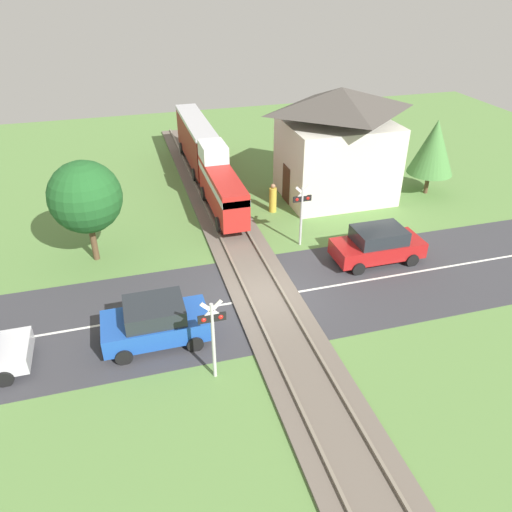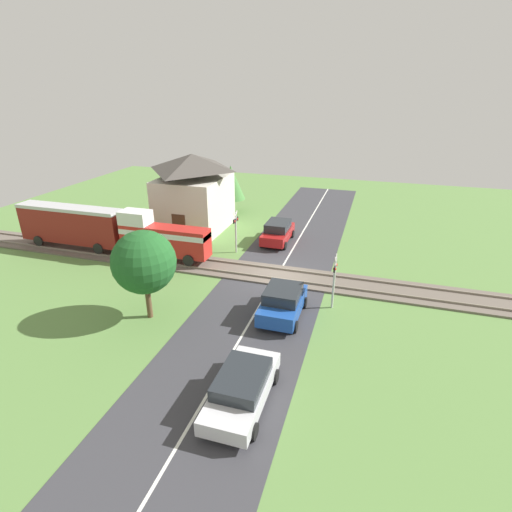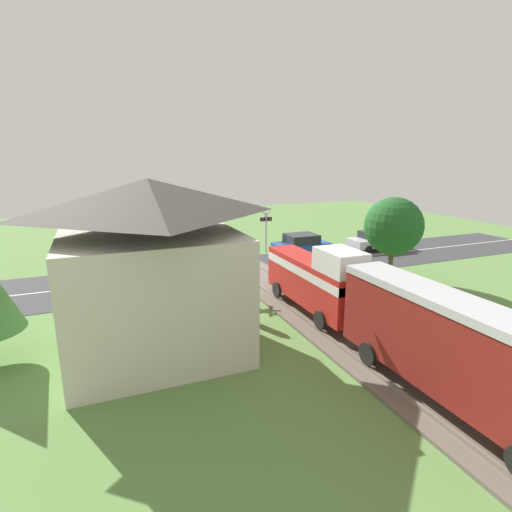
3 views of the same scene
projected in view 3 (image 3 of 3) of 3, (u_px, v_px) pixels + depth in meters
name	position (u px, v px, depth m)	size (l,w,h in m)	color
ground_plane	(247.00, 269.00, 24.89)	(60.00, 60.00, 0.00)	#5B8442
road_surface	(247.00, 269.00, 24.89)	(48.00, 6.40, 0.02)	#38383D
track_bed	(247.00, 268.00, 24.87)	(2.80, 48.00, 0.24)	#665B51
train	(378.00, 309.00, 13.45)	(1.58, 14.70, 3.18)	red
car_near_crossing	(301.00, 245.00, 27.66)	(3.80, 2.07, 1.65)	#1E4CA8
car_far_side	(156.00, 273.00, 21.27)	(4.10, 1.96, 1.65)	#A81919
car_behind_queue	(377.00, 240.00, 30.07)	(4.49, 2.03, 1.40)	silver
crossing_signal_west_approach	(266.00, 225.00, 28.90)	(0.90, 0.18, 3.09)	#B7B7B7
crossing_signal_east_approach	(220.00, 257.00, 19.91)	(0.90, 0.18, 3.09)	#B7B7B7
station_building	(153.00, 272.00, 13.71)	(6.35, 5.33, 6.20)	beige
pedestrian_by_station	(252.00, 306.00, 16.77)	(0.40, 0.40, 1.63)	gold
tree_roadside_hedge	(394.00, 226.00, 21.95)	(3.20, 3.20, 4.74)	brown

